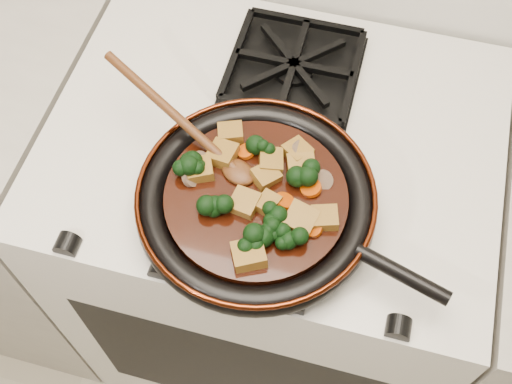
# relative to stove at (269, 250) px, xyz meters

# --- Properties ---
(stove) EXTENTS (0.76, 0.60, 0.90)m
(stove) POSITION_rel_stove_xyz_m (0.00, 0.00, 0.00)
(stove) COLOR beige
(stove) RESTS_ON ground
(burner_grate_front) EXTENTS (0.23, 0.23, 0.03)m
(burner_grate_front) POSITION_rel_stove_xyz_m (0.00, -0.14, 0.46)
(burner_grate_front) COLOR black
(burner_grate_front) RESTS_ON stove
(burner_grate_back) EXTENTS (0.23, 0.23, 0.03)m
(burner_grate_back) POSITION_rel_stove_xyz_m (0.00, 0.14, 0.46)
(burner_grate_back) COLOR black
(burner_grate_back) RESTS_ON stove
(skillet) EXTENTS (0.48, 0.36, 0.05)m
(skillet) POSITION_rel_stove_xyz_m (0.01, -0.16, 0.49)
(skillet) COLOR black
(skillet) RESTS_ON burner_grate_front
(braising_sauce) EXTENTS (0.27, 0.27, 0.02)m
(braising_sauce) POSITION_rel_stove_xyz_m (0.01, -0.15, 0.50)
(braising_sauce) COLOR black
(braising_sauce) RESTS_ON skillet
(tofu_cube_0) EXTENTS (0.06, 0.06, 0.03)m
(tofu_cube_0) POSITION_rel_stove_xyz_m (0.03, -0.25, 0.52)
(tofu_cube_0) COLOR brown
(tofu_cube_0) RESTS_ON braising_sauce
(tofu_cube_1) EXTENTS (0.05, 0.05, 0.03)m
(tofu_cube_1) POSITION_rel_stove_xyz_m (0.08, -0.18, 0.52)
(tofu_cube_1) COLOR brown
(tofu_cube_1) RESTS_ON braising_sauce
(tofu_cube_2) EXTENTS (0.05, 0.04, 0.02)m
(tofu_cube_2) POSITION_rel_stove_xyz_m (-0.06, -0.06, 0.52)
(tofu_cube_2) COLOR brown
(tofu_cube_2) RESTS_ON braising_sauce
(tofu_cube_3) EXTENTS (0.05, 0.05, 0.03)m
(tofu_cube_3) POSITION_rel_stove_xyz_m (0.06, -0.09, 0.52)
(tofu_cube_3) COLOR brown
(tofu_cube_3) RESTS_ON braising_sauce
(tofu_cube_4) EXTENTS (0.04, 0.04, 0.02)m
(tofu_cube_4) POSITION_rel_stove_xyz_m (0.03, -0.17, 0.52)
(tofu_cube_4) COLOR brown
(tofu_cube_4) RESTS_ON braising_sauce
(tofu_cube_5) EXTENTS (0.05, 0.05, 0.03)m
(tofu_cube_5) POSITION_rel_stove_xyz_m (-0.08, -0.14, 0.52)
(tofu_cube_5) COLOR brown
(tofu_cube_5) RESTS_ON braising_sauce
(tofu_cube_6) EXTENTS (0.05, 0.04, 0.02)m
(tofu_cube_6) POSITION_rel_stove_xyz_m (0.12, -0.17, 0.52)
(tofu_cube_6) COLOR brown
(tofu_cube_6) RESTS_ON braising_sauce
(tofu_cube_7) EXTENTS (0.05, 0.05, 0.03)m
(tofu_cube_7) POSITION_rel_stove_xyz_m (0.02, -0.10, 0.52)
(tofu_cube_7) COLOR brown
(tofu_cube_7) RESTS_ON braising_sauce
(tofu_cube_8) EXTENTS (0.05, 0.05, 0.02)m
(tofu_cube_8) POSITION_rel_stove_xyz_m (-0.00, -0.18, 0.52)
(tofu_cube_8) COLOR brown
(tofu_cube_8) RESTS_ON braising_sauce
(tofu_cube_9) EXTENTS (0.05, 0.05, 0.03)m
(tofu_cube_9) POSITION_rel_stove_xyz_m (-0.06, -0.10, 0.52)
(tofu_cube_9) COLOR brown
(tofu_cube_9) RESTS_ON braising_sauce
(tofu_cube_10) EXTENTS (0.05, 0.05, 0.03)m
(tofu_cube_10) POSITION_rel_stove_xyz_m (0.05, -0.07, 0.52)
(tofu_cube_10) COLOR brown
(tofu_cube_10) RESTS_ON braising_sauce
(tofu_cube_11) EXTENTS (0.05, 0.05, 0.03)m
(tofu_cube_11) POSITION_rel_stove_xyz_m (0.02, -0.12, 0.52)
(tofu_cube_11) COLOR brown
(tofu_cube_11) RESTS_ON braising_sauce
(broccoli_floret_0) EXTENTS (0.07, 0.07, 0.07)m
(broccoli_floret_0) POSITION_rel_stove_xyz_m (-0.00, -0.07, 0.52)
(broccoli_floret_0) COLOR black
(broccoli_floret_0) RESTS_ON braising_sauce
(broccoli_floret_1) EXTENTS (0.08, 0.09, 0.07)m
(broccoli_floret_1) POSITION_rel_stove_xyz_m (0.08, -0.22, 0.52)
(broccoli_floret_1) COLOR black
(broccoli_floret_1) RESTS_ON braising_sauce
(broccoli_floret_2) EXTENTS (0.08, 0.09, 0.07)m
(broccoli_floret_2) POSITION_rel_stove_xyz_m (0.02, -0.24, 0.52)
(broccoli_floret_2) COLOR black
(broccoli_floret_2) RESTS_ON braising_sauce
(broccoli_floret_3) EXTENTS (0.06, 0.07, 0.06)m
(broccoli_floret_3) POSITION_rel_stove_xyz_m (-0.04, -0.19, 0.52)
(broccoli_floret_3) COLOR black
(broccoli_floret_3) RESTS_ON braising_sauce
(broccoli_floret_4) EXTENTS (0.09, 0.09, 0.07)m
(broccoli_floret_4) POSITION_rel_stove_xyz_m (-0.10, -0.14, 0.52)
(broccoli_floret_4) COLOR black
(broccoli_floret_4) RESTS_ON braising_sauce
(broccoli_floret_5) EXTENTS (0.07, 0.07, 0.07)m
(broccoli_floret_5) POSITION_rel_stove_xyz_m (0.04, -0.22, 0.52)
(broccoli_floret_5) COLOR black
(broccoli_floret_5) RESTS_ON braising_sauce
(broccoli_floret_6) EXTENTS (0.07, 0.07, 0.06)m
(broccoli_floret_6) POSITION_rel_stove_xyz_m (0.04, -0.19, 0.52)
(broccoli_floret_6) COLOR black
(broccoli_floret_6) RESTS_ON braising_sauce
(broccoli_floret_7) EXTENTS (0.07, 0.07, 0.08)m
(broccoli_floret_7) POSITION_rel_stove_xyz_m (0.07, -0.11, 0.52)
(broccoli_floret_7) COLOR black
(broccoli_floret_7) RESTS_ON braising_sauce
(carrot_coin_0) EXTENTS (0.03, 0.03, 0.02)m
(carrot_coin_0) POSITION_rel_stove_xyz_m (0.10, -0.19, 0.51)
(carrot_coin_0) COLOR #AD3A04
(carrot_coin_0) RESTS_ON braising_sauce
(carrot_coin_1) EXTENTS (0.03, 0.03, 0.02)m
(carrot_coin_1) POSITION_rel_stove_xyz_m (0.05, -0.16, 0.51)
(carrot_coin_1) COLOR #AD3A04
(carrot_coin_1) RESTS_ON braising_sauce
(carrot_coin_2) EXTENTS (0.03, 0.03, 0.02)m
(carrot_coin_2) POSITION_rel_stove_xyz_m (-0.02, -0.09, 0.51)
(carrot_coin_2) COLOR #AD3A04
(carrot_coin_2) RESTS_ON braising_sauce
(carrot_coin_3) EXTENTS (0.03, 0.03, 0.01)m
(carrot_coin_3) POSITION_rel_stove_xyz_m (0.09, -0.12, 0.51)
(carrot_coin_3) COLOR #AD3A04
(carrot_coin_3) RESTS_ON braising_sauce
(carrot_coin_4) EXTENTS (0.03, 0.03, 0.01)m
(carrot_coin_4) POSITION_rel_stove_xyz_m (0.10, -0.16, 0.51)
(carrot_coin_4) COLOR #AD3A04
(carrot_coin_4) RESTS_ON braising_sauce
(mushroom_slice_0) EXTENTS (0.03, 0.03, 0.02)m
(mushroom_slice_0) POSITION_rel_stove_xyz_m (-0.09, -0.12, 0.52)
(mushroom_slice_0) COLOR brown
(mushroom_slice_0) RESTS_ON braising_sauce
(mushroom_slice_1) EXTENTS (0.03, 0.03, 0.03)m
(mushroom_slice_1) POSITION_rel_stove_xyz_m (-0.09, -0.15, 0.52)
(mushroom_slice_1) COLOR brown
(mushroom_slice_1) RESTS_ON braising_sauce
(mushroom_slice_2) EXTENTS (0.04, 0.04, 0.03)m
(mushroom_slice_2) POSITION_rel_stove_xyz_m (0.06, -0.07, 0.52)
(mushroom_slice_2) COLOR brown
(mushroom_slice_2) RESTS_ON braising_sauce
(mushroom_slice_3) EXTENTS (0.03, 0.03, 0.03)m
(mushroom_slice_3) POSITION_rel_stove_xyz_m (-0.09, -0.13, 0.52)
(mushroom_slice_3) COLOR brown
(mushroom_slice_3) RESTS_ON braising_sauce
(mushroom_slice_4) EXTENTS (0.04, 0.04, 0.03)m
(mushroom_slice_4) POSITION_rel_stove_xyz_m (0.10, -0.11, 0.52)
(mushroom_slice_4) COLOR brown
(mushroom_slice_4) RESTS_ON braising_sauce
(wooden_spoon) EXTENTS (0.16, 0.10, 0.28)m
(wooden_spoon) POSITION_rel_stove_xyz_m (-0.10, -0.09, 0.53)
(wooden_spoon) COLOR #4B2710
(wooden_spoon) RESTS_ON braising_sauce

